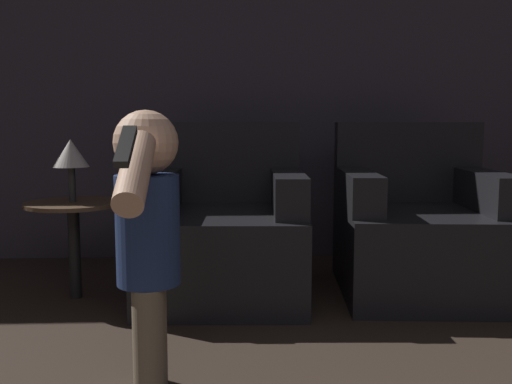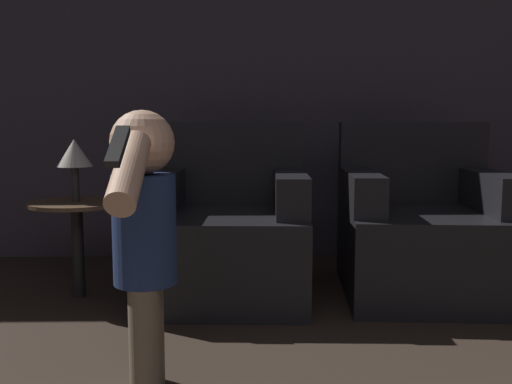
{
  "view_description": "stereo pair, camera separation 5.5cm",
  "coord_description": "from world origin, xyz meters",
  "px_view_note": "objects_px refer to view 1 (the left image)",
  "views": [
    {
      "loc": [
        -0.11,
        0.65,
        0.9
      ],
      "look_at": [
        0.0,
        3.03,
        0.62
      ],
      "focal_mm": 40.0,
      "sensor_mm": 36.0,
      "label": 1
    },
    {
      "loc": [
        -0.05,
        0.64,
        0.9
      ],
      "look_at": [
        0.0,
        3.03,
        0.62
      ],
      "focal_mm": 40.0,
      "sensor_mm": 36.0,
      "label": 2
    }
  ],
  "objects_px": {
    "armchair_left": "(224,233)",
    "person_toddler": "(148,230)",
    "armchair_right": "(418,232)",
    "lamp": "(71,155)"
  },
  "relations": [
    {
      "from": "armchair_left",
      "to": "person_toddler",
      "type": "bearing_deg",
      "value": -99.33
    },
    {
      "from": "armchair_right",
      "to": "person_toddler",
      "type": "bearing_deg",
      "value": -133.91
    },
    {
      "from": "armchair_left",
      "to": "lamp",
      "type": "xyz_separation_m",
      "value": [
        -0.77,
        -0.05,
        0.42
      ]
    },
    {
      "from": "armchair_right",
      "to": "lamp",
      "type": "relative_size",
      "value": 2.99
    },
    {
      "from": "armchair_right",
      "to": "person_toddler",
      "type": "distance_m",
      "value": 1.73
    },
    {
      "from": "armchair_left",
      "to": "armchair_right",
      "type": "distance_m",
      "value": 1.04
    },
    {
      "from": "person_toddler",
      "to": "lamp",
      "type": "distance_m",
      "value": 1.23
    },
    {
      "from": "armchair_left",
      "to": "person_toddler",
      "type": "distance_m",
      "value": 1.19
    },
    {
      "from": "armchair_left",
      "to": "person_toddler",
      "type": "relative_size",
      "value": 0.98
    },
    {
      "from": "lamp",
      "to": "armchair_right",
      "type": "bearing_deg",
      "value": 1.58
    }
  ]
}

